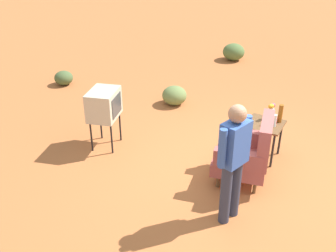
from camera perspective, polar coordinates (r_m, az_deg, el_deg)
name	(u,v)px	position (r m, az deg, el deg)	size (l,w,h in m)	color
ground_plane	(240,179)	(6.06, 10.49, -7.67)	(60.00, 60.00, 0.00)	#AD6033
armchair	(248,153)	(5.77, 11.66, -3.84)	(0.91, 0.92, 1.06)	brown
side_table	(264,128)	(6.41, 13.99, -0.34)	(0.56, 0.56, 0.62)	black
tv_on_stand	(104,105)	(6.53, -9.40, 3.12)	(0.70, 0.59, 1.03)	black
person_standing	(233,157)	(4.79, 9.60, -4.58)	(0.55, 0.31, 1.64)	#2D3347
soda_can_blue	(268,122)	(6.30, 14.45, 0.62)	(0.07, 0.07, 0.12)	blue
bottle_tall_amber	(280,114)	(6.41, 16.20, 1.76)	(0.07, 0.07, 0.30)	brown
bottle_short_clear	(274,121)	(6.27, 15.37, 0.78)	(0.06, 0.06, 0.20)	silver
soda_can_red	(275,120)	(6.38, 15.43, 0.86)	(0.07, 0.07, 0.12)	red
flower_vase	(271,110)	(6.48, 14.94, 2.22)	(0.15, 0.10, 0.27)	silver
shrub_mid	(174,95)	(8.25, 0.95, 4.52)	(0.52, 0.52, 0.40)	olive
shrub_far	(234,52)	(11.18, 9.63, 10.69)	(0.60, 0.60, 0.47)	#516B38
shrub_lone	(64,78)	(9.63, -15.09, 6.85)	(0.43, 0.43, 0.34)	#475B33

